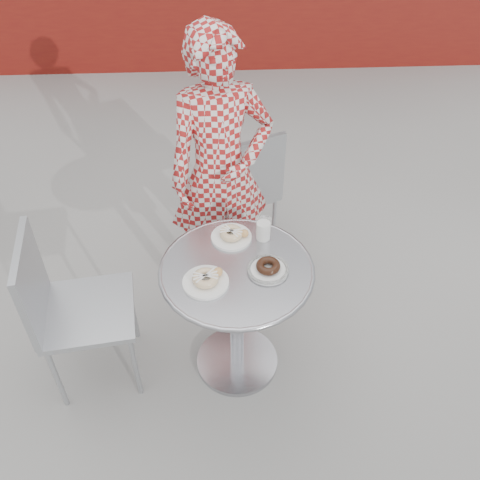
{
  "coord_description": "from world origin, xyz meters",
  "views": [
    {
      "loc": [
        -0.03,
        -1.71,
        2.41
      ],
      "look_at": [
        0.06,
        0.09,
        0.78
      ],
      "focal_mm": 40.0,
      "sensor_mm": 36.0,
      "label": 1
    }
  ],
  "objects_px": {
    "seated_person": "(221,172)",
    "plate_far": "(232,235)",
    "chair_far": "(235,213)",
    "milk_cup": "(263,230)",
    "plate_near": "(206,280)",
    "plate_checker": "(268,268)",
    "bistro_table": "(237,294)",
    "chair_left": "(92,335)"
  },
  "relations": [
    {
      "from": "plate_far",
      "to": "plate_near",
      "type": "relative_size",
      "value": 0.95
    },
    {
      "from": "bistro_table",
      "to": "milk_cup",
      "type": "height_order",
      "value": "milk_cup"
    },
    {
      "from": "chair_left",
      "to": "plate_checker",
      "type": "xyz_separation_m",
      "value": [
        0.86,
        -0.02,
        0.45
      ]
    },
    {
      "from": "seated_person",
      "to": "plate_checker",
      "type": "distance_m",
      "value": 0.7
    },
    {
      "from": "chair_left",
      "to": "seated_person",
      "type": "xyz_separation_m",
      "value": [
        0.67,
        0.65,
        0.5
      ]
    },
    {
      "from": "plate_far",
      "to": "bistro_table",
      "type": "bearing_deg",
      "value": -86.52
    },
    {
      "from": "chair_left",
      "to": "plate_near",
      "type": "bearing_deg",
      "value": -105.5
    },
    {
      "from": "seated_person",
      "to": "plate_checker",
      "type": "relative_size",
      "value": 8.28
    },
    {
      "from": "chair_left",
      "to": "plate_near",
      "type": "distance_m",
      "value": 0.75
    },
    {
      "from": "chair_left",
      "to": "milk_cup",
      "type": "height_order",
      "value": "chair_left"
    },
    {
      "from": "milk_cup",
      "to": "chair_far",
      "type": "bearing_deg",
      "value": 98.04
    },
    {
      "from": "bistro_table",
      "to": "plate_checker",
      "type": "xyz_separation_m",
      "value": [
        0.14,
        -0.02,
        0.19
      ]
    },
    {
      "from": "chair_far",
      "to": "plate_near",
      "type": "xyz_separation_m",
      "value": [
        -0.17,
        -1.01,
        0.46
      ]
    },
    {
      "from": "plate_far",
      "to": "plate_near",
      "type": "bearing_deg",
      "value": -113.16
    },
    {
      "from": "bistro_table",
      "to": "plate_far",
      "type": "bearing_deg",
      "value": 93.48
    },
    {
      "from": "chair_left",
      "to": "seated_person",
      "type": "height_order",
      "value": "seated_person"
    },
    {
      "from": "plate_checker",
      "to": "milk_cup",
      "type": "bearing_deg",
      "value": 90.99
    },
    {
      "from": "plate_checker",
      "to": "milk_cup",
      "type": "distance_m",
      "value": 0.22
    },
    {
      "from": "bistro_table",
      "to": "chair_far",
      "type": "relative_size",
      "value": 0.79
    },
    {
      "from": "bistro_table",
      "to": "chair_far",
      "type": "xyz_separation_m",
      "value": [
        0.03,
        0.93,
        -0.26
      ]
    },
    {
      "from": "chair_far",
      "to": "seated_person",
      "type": "xyz_separation_m",
      "value": [
        -0.09,
        -0.28,
        0.5
      ]
    },
    {
      "from": "bistro_table",
      "to": "plate_checker",
      "type": "relative_size",
      "value": 3.79
    },
    {
      "from": "chair_far",
      "to": "seated_person",
      "type": "bearing_deg",
      "value": 48.24
    },
    {
      "from": "seated_person",
      "to": "plate_checker",
      "type": "height_order",
      "value": "seated_person"
    },
    {
      "from": "seated_person",
      "to": "plate_near",
      "type": "height_order",
      "value": "seated_person"
    },
    {
      "from": "plate_near",
      "to": "milk_cup",
      "type": "relative_size",
      "value": 1.79
    },
    {
      "from": "plate_checker",
      "to": "milk_cup",
      "type": "xyz_separation_m",
      "value": [
        -0.0,
        0.22,
        0.04
      ]
    },
    {
      "from": "bistro_table",
      "to": "plate_checker",
      "type": "bearing_deg",
      "value": -8.75
    },
    {
      "from": "seated_person",
      "to": "plate_near",
      "type": "distance_m",
      "value": 0.74
    },
    {
      "from": "chair_far",
      "to": "milk_cup",
      "type": "height_order",
      "value": "chair_far"
    },
    {
      "from": "bistro_table",
      "to": "plate_far",
      "type": "distance_m",
      "value": 0.28
    },
    {
      "from": "bistro_table",
      "to": "plate_far",
      "type": "relative_size",
      "value": 3.7
    },
    {
      "from": "plate_far",
      "to": "plate_checker",
      "type": "relative_size",
      "value": 1.02
    },
    {
      "from": "bistro_table",
      "to": "milk_cup",
      "type": "relative_size",
      "value": 6.31
    },
    {
      "from": "plate_checker",
      "to": "milk_cup",
      "type": "relative_size",
      "value": 1.67
    },
    {
      "from": "chair_far",
      "to": "milk_cup",
      "type": "bearing_deg",
      "value": 73.88
    },
    {
      "from": "seated_person",
      "to": "plate_far",
      "type": "relative_size",
      "value": 8.08
    },
    {
      "from": "plate_near",
      "to": "milk_cup",
      "type": "bearing_deg",
      "value": 45.95
    },
    {
      "from": "chair_left",
      "to": "plate_far",
      "type": "height_order",
      "value": "chair_left"
    },
    {
      "from": "plate_near",
      "to": "plate_checker",
      "type": "xyz_separation_m",
      "value": [
        0.27,
        0.06,
        -0.01
      ]
    },
    {
      "from": "chair_left",
      "to": "plate_near",
      "type": "relative_size",
      "value": 4.45
    },
    {
      "from": "bistro_table",
      "to": "chair_left",
      "type": "bearing_deg",
      "value": -179.81
    }
  ]
}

